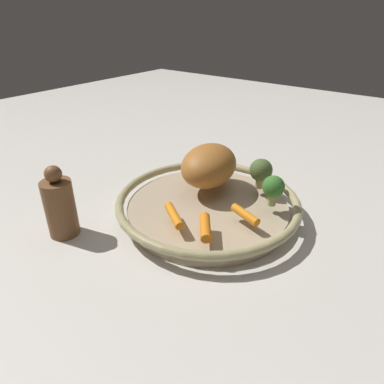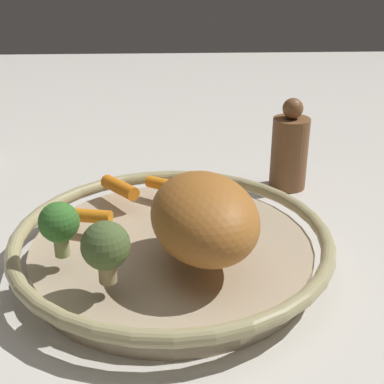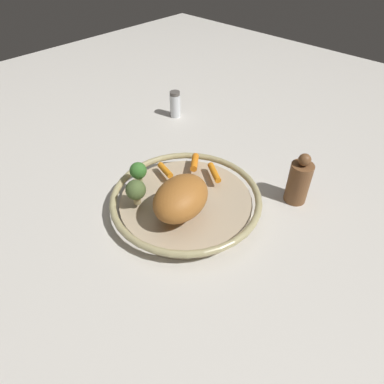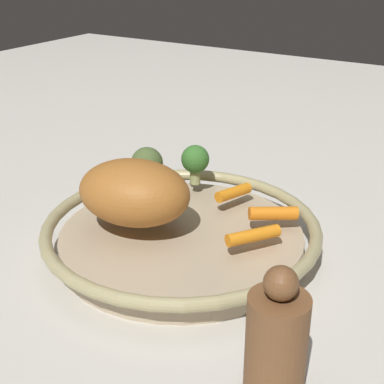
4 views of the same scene
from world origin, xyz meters
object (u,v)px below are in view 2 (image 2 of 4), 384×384
pepper_mill (288,150)px  baby_carrot_back (85,216)px  broccoli_floret_mid (57,224)px  broccoli_floret_edge (103,247)px  baby_carrot_right (170,186)px  serving_bowl (170,246)px  roast_chicken_piece (202,217)px  baby_carrot_center (118,187)px

pepper_mill → baby_carrot_back: bearing=-145.7°
broccoli_floret_mid → baby_carrot_back: bearing=78.0°
broccoli_floret_mid → broccoli_floret_edge: bearing=-43.9°
baby_carrot_right → broccoli_floret_mid: bearing=-126.9°
baby_carrot_back → serving_bowl: bearing=-14.1°
baby_carrot_back → pepper_mill: (0.26, 0.18, 0.01)m
pepper_mill → broccoli_floret_mid: bearing=-138.1°
roast_chicken_piece → baby_carrot_back: 0.15m
baby_carrot_right → broccoli_floret_edge: bearing=-107.1°
baby_carrot_back → baby_carrot_right: same height
baby_carrot_center → broccoli_floret_edge: bearing=-88.8°
baby_carrot_back → pepper_mill: pepper_mill is taller
baby_carrot_right → pepper_mill: pepper_mill is taller
pepper_mill → baby_carrot_center: bearing=-155.2°
roast_chicken_piece → pepper_mill: (0.14, 0.25, -0.03)m
serving_bowl → pepper_mill: size_ratio=2.64×
baby_carrot_back → broccoli_floret_mid: bearing=-102.0°
baby_carrot_right → baby_carrot_center: (-0.06, -0.00, 0.00)m
baby_carrot_back → baby_carrot_center: 0.08m
roast_chicken_piece → serving_bowl: bearing=124.1°
baby_carrot_right → roast_chicken_piece: bearing=-77.9°
baby_carrot_center → pepper_mill: (0.23, 0.11, 0.01)m
pepper_mill → roast_chicken_piece: bearing=-118.8°
pepper_mill → serving_bowl: bearing=-129.9°
serving_bowl → broccoli_floret_edge: broccoli_floret_edge is taller
broccoli_floret_edge → pepper_mill: size_ratio=0.45×
baby_carrot_center → pepper_mill: pepper_mill is taller
baby_carrot_center → pepper_mill: size_ratio=0.46×
baby_carrot_right → serving_bowl: bearing=-90.3°
baby_carrot_center → broccoli_floret_mid: bearing=-107.8°
baby_carrot_center → serving_bowl: bearing=-56.8°
roast_chicken_piece → broccoli_floret_mid: size_ratio=2.47×
roast_chicken_piece → baby_carrot_center: bearing=123.5°
baby_carrot_back → baby_carrot_right: (0.09, 0.07, 0.00)m
serving_bowl → broccoli_floret_edge: size_ratio=5.81×
baby_carrot_right → broccoli_floret_mid: broccoli_floret_mid is taller
serving_bowl → baby_carrot_back: baby_carrot_back is taller
roast_chicken_piece → baby_carrot_back: bearing=150.7°
baby_carrot_center → roast_chicken_piece: bearing=-56.5°
baby_carrot_back → broccoli_floret_edge: (0.03, -0.12, 0.03)m
broccoli_floret_edge → baby_carrot_back: bearing=106.5°
roast_chicken_piece → broccoli_floret_mid: (-0.14, 0.00, -0.00)m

